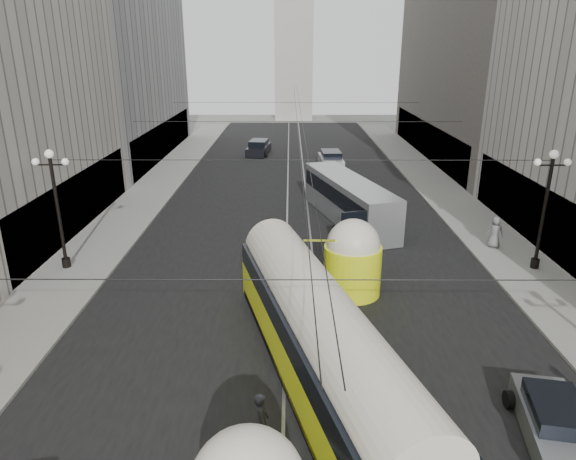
{
  "coord_description": "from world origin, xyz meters",
  "views": [
    {
      "loc": [
        -0.55,
        -7.34,
        11.34
      ],
      "look_at": [
        -0.63,
        13.27,
        3.97
      ],
      "focal_mm": 32.0,
      "sensor_mm": 36.0,
      "label": 1
    }
  ],
  "objects_px": {
    "city_bus": "(348,198)",
    "sedan_grey": "(554,421)",
    "streetcar": "(320,336)",
    "pedestrian_sidewalk_right": "(495,232)",
    "pedestrian_crossing_a": "(261,421)"
  },
  "relations": [
    {
      "from": "streetcar",
      "to": "pedestrian_sidewalk_right",
      "type": "bearing_deg",
      "value": 49.39
    },
    {
      "from": "sedan_grey",
      "to": "pedestrian_crossing_a",
      "type": "xyz_separation_m",
      "value": [
        -8.89,
        -0.42,
        0.35
      ]
    },
    {
      "from": "sedan_grey",
      "to": "pedestrian_sidewalk_right",
      "type": "bearing_deg",
      "value": 75.62
    },
    {
      "from": "streetcar",
      "to": "sedan_grey",
      "type": "distance_m",
      "value": 7.63
    },
    {
      "from": "pedestrian_crossing_a",
      "to": "pedestrian_sidewalk_right",
      "type": "xyz_separation_m",
      "value": [
        12.88,
        16.01,
        0.15
      ]
    },
    {
      "from": "sedan_grey",
      "to": "pedestrian_crossing_a",
      "type": "distance_m",
      "value": 8.9
    },
    {
      "from": "sedan_grey",
      "to": "streetcar",
      "type": "bearing_deg",
      "value": 158.48
    },
    {
      "from": "city_bus",
      "to": "pedestrian_sidewalk_right",
      "type": "distance_m",
      "value": 9.67
    },
    {
      "from": "sedan_grey",
      "to": "city_bus",
      "type": "bearing_deg",
      "value": 100.99
    },
    {
      "from": "streetcar",
      "to": "city_bus",
      "type": "height_order",
      "value": "streetcar"
    },
    {
      "from": "city_bus",
      "to": "sedan_grey",
      "type": "height_order",
      "value": "city_bus"
    },
    {
      "from": "streetcar",
      "to": "sedan_grey",
      "type": "relative_size",
      "value": 3.85
    },
    {
      "from": "city_bus",
      "to": "sedan_grey",
      "type": "xyz_separation_m",
      "value": [
        4.06,
        -20.91,
        -1.01
      ]
    },
    {
      "from": "streetcar",
      "to": "city_bus",
      "type": "xyz_separation_m",
      "value": [
        2.94,
        18.15,
        -0.26
      ]
    },
    {
      "from": "city_bus",
      "to": "sedan_grey",
      "type": "relative_size",
      "value": 2.72
    }
  ]
}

